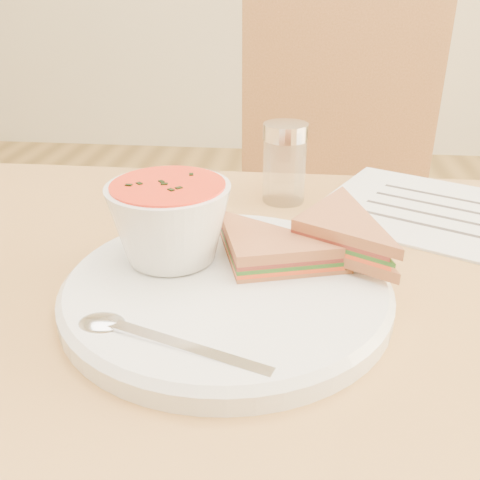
% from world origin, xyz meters
% --- Properties ---
extents(chair_far, '(0.45, 0.45, 0.99)m').
position_xyz_m(chair_far, '(0.12, 0.63, 0.49)').
color(chair_far, brown).
rests_on(chair_far, floor).
extents(plate, '(0.31, 0.31, 0.02)m').
position_xyz_m(plate, '(-0.03, -0.00, 0.76)').
color(plate, white).
rests_on(plate, dining_table).
extents(soup_bowl, '(0.13, 0.13, 0.08)m').
position_xyz_m(soup_bowl, '(-0.09, 0.03, 0.81)').
color(soup_bowl, white).
rests_on(soup_bowl, plate).
extents(sandwich_half_a, '(0.13, 0.13, 0.03)m').
position_xyz_m(sandwich_half_a, '(-0.02, -0.02, 0.78)').
color(sandwich_half_a, '#B3693F').
rests_on(sandwich_half_a, plate).
extents(sandwich_half_b, '(0.15, 0.15, 0.03)m').
position_xyz_m(sandwich_half_b, '(0.02, 0.04, 0.80)').
color(sandwich_half_b, '#B3693F').
rests_on(sandwich_half_b, plate).
extents(spoon, '(0.19, 0.09, 0.01)m').
position_xyz_m(spoon, '(-0.07, -0.10, 0.77)').
color(spoon, silver).
rests_on(spoon, plate).
extents(paper_menu, '(0.38, 0.35, 0.00)m').
position_xyz_m(paper_menu, '(0.22, 0.21, 0.75)').
color(paper_menu, white).
rests_on(paper_menu, dining_table).
extents(condiment_shaker, '(0.06, 0.06, 0.10)m').
position_xyz_m(condiment_shaker, '(0.01, 0.24, 0.80)').
color(condiment_shaker, silver).
rests_on(condiment_shaker, dining_table).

